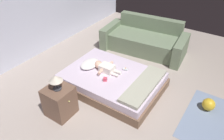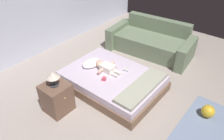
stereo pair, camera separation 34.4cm
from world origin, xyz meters
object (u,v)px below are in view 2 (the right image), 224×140
object	(u,v)px
toothbrush	(113,64)
bed	(112,81)
pillow	(92,63)
toy_ball	(208,111)
nightstand	(57,98)
toy_block	(104,79)
couch	(152,42)
lamp	(53,76)
baby_bottle	(126,70)
baby	(106,67)

from	to	relation	value
toothbrush	bed	bearing A→B (deg)	-143.60
pillow	toy_ball	size ratio (longest dim) A/B	2.03
nightstand	toy_block	size ratio (longest dim) A/B	6.29
pillow	toothbrush	xyz separation A→B (m)	(0.29, -0.34, -0.04)
toothbrush	toy_ball	xyz separation A→B (m)	(0.15, -2.02, -0.21)
toy_ball	toy_block	world-z (taller)	toy_block
couch	lamp	distance (m)	2.96
toothbrush	nightstand	bearing A→B (deg)	174.19
lamp	baby_bottle	world-z (taller)	lamp
baby_bottle	lamp	bearing A→B (deg)	159.92
pillow	toy_ball	xyz separation A→B (m)	(0.44, -2.36, -0.26)
toy_ball	toy_block	bearing A→B (deg)	110.55
baby_bottle	toothbrush	bearing A→B (deg)	87.37
bed	lamp	bearing A→B (deg)	162.59
bed	toothbrush	xyz separation A→B (m)	(0.28, 0.21, 0.18)
nightstand	toy_ball	distance (m)	2.66
couch	toy_ball	distance (m)	2.41
bed	couch	world-z (taller)	couch
pillow	couch	distance (m)	1.86
baby	nightstand	bearing A→B (deg)	171.94
baby	toy_block	xyz separation A→B (m)	(-0.28, -0.20, -0.04)
pillow	nightstand	distance (m)	1.12
bed	pillow	size ratio (longest dim) A/B	4.20
baby_bottle	baby	bearing A→B (deg)	124.05
baby	lamp	distance (m)	1.22
toothbrush	lamp	xyz separation A→B (m)	(-1.39, 0.14, 0.43)
nightstand	baby_bottle	size ratio (longest dim) A/B	5.60
toy_block	baby_bottle	world-z (taller)	baby_bottle
nightstand	lamp	xyz separation A→B (m)	(0.00, 0.00, 0.49)
couch	lamp	world-z (taller)	lamp
couch	nightstand	size ratio (longest dim) A/B	3.88
toothbrush	nightstand	world-z (taller)	nightstand
toy_block	lamp	bearing A→B (deg)	157.46
couch	nightstand	xyz separation A→B (m)	(-2.92, 0.20, 0.00)
toothbrush	toy_block	xyz separation A→B (m)	(-0.53, -0.22, 0.03)
bed	lamp	distance (m)	1.31
baby_bottle	toy_block	bearing A→B (deg)	164.22
couch	bed	bearing A→B (deg)	-175.14
couch	lamp	bearing A→B (deg)	176.15
pillow	toy_block	world-z (taller)	pillow
bed	toy_ball	size ratio (longest dim) A/B	8.53
pillow	baby_bottle	world-z (taller)	pillow
baby	toy_ball	xyz separation A→B (m)	(0.39, -2.00, -0.28)
lamp	baby_bottle	distance (m)	1.52
baby	nightstand	distance (m)	1.17
lamp	toothbrush	bearing A→B (deg)	-5.81
bed	toothbrush	size ratio (longest dim) A/B	12.56
couch	toy_ball	xyz separation A→B (m)	(-1.38, -1.97, -0.15)
lamp	toy_ball	size ratio (longest dim) A/B	1.19
couch	lamp	xyz separation A→B (m)	(-2.92, 0.20, 0.49)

